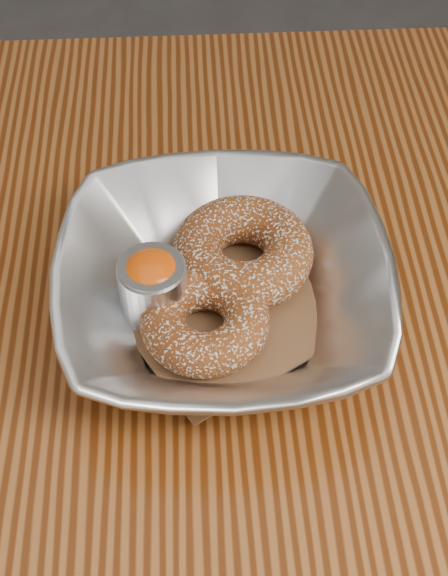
{
  "coord_description": "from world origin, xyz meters",
  "views": [
    {
      "loc": [
        0.06,
        -0.34,
        1.22
      ],
      "look_at": [
        0.08,
        0.03,
        0.78
      ],
      "focal_mm": 50.0,
      "sensor_mm": 36.0,
      "label": 1
    }
  ],
  "objects_px": {
    "serving_bowl": "(224,289)",
    "donut_front": "(205,321)",
    "table": "(124,423)",
    "donut_back": "(243,252)",
    "ramekin": "(153,286)"
  },
  "relations": [
    {
      "from": "donut_back",
      "to": "ramekin",
      "type": "distance_m",
      "value": 0.08
    },
    {
      "from": "table",
      "to": "donut_back",
      "type": "bearing_deg",
      "value": 33.82
    },
    {
      "from": "donut_back",
      "to": "donut_front",
      "type": "xyz_separation_m",
      "value": [
        -0.03,
        -0.06,
        -0.0
      ]
    },
    {
      "from": "table",
      "to": "ramekin",
      "type": "distance_m",
      "value": 0.14
    },
    {
      "from": "table",
      "to": "donut_front",
      "type": "bearing_deg",
      "value": 4.49
    },
    {
      "from": "table",
      "to": "serving_bowl",
      "type": "xyz_separation_m",
      "value": [
        0.08,
        0.03,
        0.13
      ]
    },
    {
      "from": "donut_back",
      "to": "donut_front",
      "type": "bearing_deg",
      "value": -116.62
    },
    {
      "from": "serving_bowl",
      "to": "donut_front",
      "type": "xyz_separation_m",
      "value": [
        -0.01,
        -0.03,
        -0.0
      ]
    },
    {
      "from": "table",
      "to": "serving_bowl",
      "type": "bearing_deg",
      "value": 20.45
    },
    {
      "from": "table",
      "to": "serving_bowl",
      "type": "relative_size",
      "value": 5.0
    },
    {
      "from": "donut_back",
      "to": "serving_bowl",
      "type": "bearing_deg",
      "value": -114.19
    },
    {
      "from": "serving_bowl",
      "to": "donut_front",
      "type": "distance_m",
      "value": 0.03
    },
    {
      "from": "table",
      "to": "serving_bowl",
      "type": "distance_m",
      "value": 0.16
    },
    {
      "from": "table",
      "to": "ramekin",
      "type": "bearing_deg",
      "value": 42.79
    },
    {
      "from": "serving_bowl",
      "to": "ramekin",
      "type": "relative_size",
      "value": 4.36
    }
  ]
}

